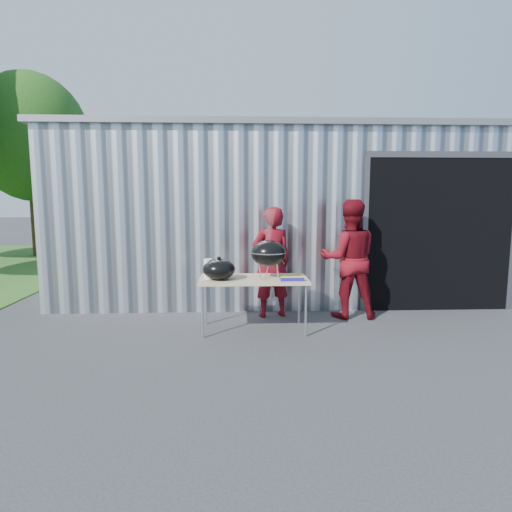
{
  "coord_description": "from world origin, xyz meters",
  "views": [
    {
      "loc": [
        -0.02,
        -5.16,
        1.84
      ],
      "look_at": [
        0.24,
        0.77,
        1.05
      ],
      "focal_mm": 30.0,
      "sensor_mm": 36.0,
      "label": 1
    }
  ],
  "objects_px": {
    "kettle_grill": "(268,249)",
    "person_cook": "(271,262)",
    "folding_table": "(253,281)",
    "person_bystander": "(349,259)"
  },
  "relations": [
    {
      "from": "kettle_grill",
      "to": "person_cook",
      "type": "bearing_deg",
      "value": 82.1
    },
    {
      "from": "folding_table",
      "to": "person_cook",
      "type": "height_order",
      "value": "person_cook"
    },
    {
      "from": "folding_table",
      "to": "person_cook",
      "type": "relative_size",
      "value": 0.87
    },
    {
      "from": "folding_table",
      "to": "kettle_grill",
      "type": "bearing_deg",
      "value": -4.1
    },
    {
      "from": "folding_table",
      "to": "person_bystander",
      "type": "relative_size",
      "value": 0.82
    },
    {
      "from": "person_cook",
      "to": "kettle_grill",
      "type": "bearing_deg",
      "value": 68.2
    },
    {
      "from": "person_cook",
      "to": "person_bystander",
      "type": "distance_m",
      "value": 1.21
    },
    {
      "from": "kettle_grill",
      "to": "folding_table",
      "type": "bearing_deg",
      "value": 175.9
    },
    {
      "from": "person_bystander",
      "to": "folding_table",
      "type": "bearing_deg",
      "value": 26.36
    },
    {
      "from": "kettle_grill",
      "to": "person_cook",
      "type": "xyz_separation_m",
      "value": [
        0.1,
        0.73,
        -0.3
      ]
    }
  ]
}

